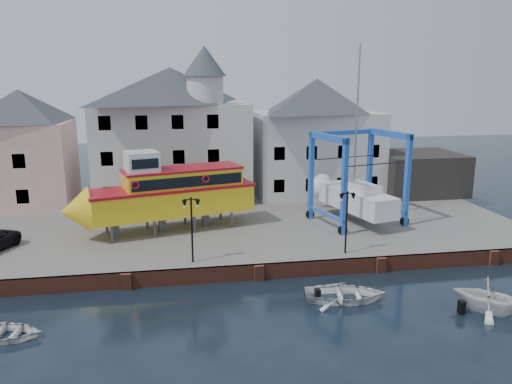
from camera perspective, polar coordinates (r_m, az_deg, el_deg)
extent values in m
plane|color=black|center=(31.51, 0.32, -10.03)|extent=(140.00, 140.00, 0.00)
cube|color=slate|center=(41.60, -2.28, -3.53)|extent=(44.00, 22.00, 1.00)
cube|color=brown|center=(31.43, 0.28, -9.11)|extent=(44.00, 0.25, 1.00)
cube|color=brown|center=(31.02, -14.61, -9.86)|extent=(0.60, 0.36, 1.00)
cube|color=brown|center=(31.27, 0.34, -9.22)|extent=(0.60, 0.36, 1.00)
cube|color=brown|center=(33.49, 14.09, -8.09)|extent=(0.60, 0.36, 1.00)
cube|color=brown|center=(37.33, 25.51, -6.80)|extent=(0.60, 0.36, 1.00)
cube|color=#D39A8E|center=(48.95, -24.87, 2.89)|extent=(8.00, 7.00, 7.50)
pyramid|color=#3A3E43|center=(48.42, -25.46, 8.89)|extent=(8.00, 7.00, 2.80)
cube|color=black|center=(45.93, -25.11, -0.47)|extent=(1.00, 0.08, 1.20)
cube|color=black|center=(45.39, -25.47, 3.21)|extent=(1.00, 0.08, 1.20)
cube|color=silver|center=(47.56, -9.50, 4.57)|extent=(14.00, 8.00, 9.00)
pyramid|color=#3A3E43|center=(47.07, -9.78, 11.94)|extent=(14.00, 8.00, 3.20)
cube|color=black|center=(44.54, -16.42, -0.15)|extent=(1.00, 0.08, 1.20)
cube|color=black|center=(44.27, -12.57, -0.01)|extent=(1.00, 0.08, 1.20)
cube|color=black|center=(44.20, -8.68, 0.14)|extent=(1.00, 0.08, 1.20)
cube|color=black|center=(44.33, -4.81, 0.28)|extent=(1.00, 0.08, 1.20)
cube|color=black|center=(43.98, -16.67, 3.66)|extent=(1.00, 0.08, 1.20)
cube|color=black|center=(43.70, -12.76, 3.83)|extent=(1.00, 0.08, 1.20)
cube|color=black|center=(43.63, -8.82, 3.98)|extent=(1.00, 0.08, 1.20)
cube|color=black|center=(43.77, -4.88, 4.11)|extent=(1.00, 0.08, 1.20)
cube|color=black|center=(43.62, -16.93, 7.55)|extent=(1.00, 0.08, 1.20)
cube|color=black|center=(43.34, -12.96, 7.74)|extent=(1.00, 0.08, 1.20)
cube|color=black|center=(43.27, -8.96, 7.91)|extent=(1.00, 0.08, 1.20)
cube|color=black|center=(43.41, -4.96, 8.03)|extent=(1.00, 0.08, 1.20)
cylinder|color=silver|center=(44.78, -5.84, 11.50)|extent=(3.20, 3.20, 2.40)
cone|color=#3A3E43|center=(44.79, -5.92, 14.69)|extent=(3.80, 3.80, 2.60)
cube|color=silver|center=(50.12, 6.78, 4.51)|extent=(12.00, 8.00, 8.00)
pyramid|color=#3A3E43|center=(49.61, 6.96, 10.92)|extent=(12.00, 8.00, 3.20)
cube|color=black|center=(45.67, 2.66, 0.69)|extent=(1.00, 0.08, 1.20)
cube|color=black|center=(46.39, 6.29, 0.82)|extent=(1.00, 0.08, 1.20)
cube|color=black|center=(47.28, 9.79, 0.94)|extent=(1.00, 0.08, 1.20)
cube|color=black|center=(48.35, 13.15, 1.05)|extent=(1.00, 0.08, 1.20)
cube|color=black|center=(45.13, 2.70, 4.42)|extent=(1.00, 0.08, 1.20)
cube|color=black|center=(45.85, 6.38, 4.49)|extent=(1.00, 0.08, 1.20)
cube|color=black|center=(46.76, 9.93, 4.54)|extent=(1.00, 0.08, 1.20)
cube|color=black|center=(47.84, 13.33, 4.57)|extent=(1.00, 0.08, 1.20)
cube|color=black|center=(52.33, 17.93, 2.10)|extent=(8.00, 7.00, 4.00)
cylinder|color=black|center=(31.21, -7.33, -4.50)|extent=(0.12, 0.12, 4.00)
cube|color=black|center=(30.66, -7.44, -0.84)|extent=(0.90, 0.06, 0.06)
sphere|color=black|center=(30.65, -7.44, -0.72)|extent=(0.16, 0.16, 0.16)
cone|color=black|center=(30.72, -8.17, -1.36)|extent=(0.32, 0.32, 0.45)
sphere|color=white|center=(30.76, -8.16, -1.69)|extent=(0.18, 0.18, 0.18)
cone|color=black|center=(30.74, -6.68, -1.30)|extent=(0.32, 0.32, 0.45)
sphere|color=white|center=(30.79, -6.67, -1.63)|extent=(0.18, 0.18, 0.18)
cylinder|color=black|center=(33.07, 10.28, -3.60)|extent=(0.12, 0.12, 4.00)
cube|color=black|center=(32.55, 10.43, -0.14)|extent=(0.90, 0.06, 0.06)
sphere|color=black|center=(32.54, 10.43, -0.02)|extent=(0.16, 0.16, 0.16)
cone|color=black|center=(32.48, 9.74, -0.63)|extent=(0.32, 0.32, 0.45)
sphere|color=white|center=(32.52, 9.73, -0.94)|extent=(0.18, 0.18, 0.18)
cone|color=black|center=(32.75, 11.07, -0.57)|extent=(0.32, 0.32, 0.45)
sphere|color=white|center=(32.79, 11.05, -0.88)|extent=(0.18, 0.18, 0.18)
cylinder|color=#59595E|center=(36.39, -16.13, -4.60)|extent=(0.25, 0.25, 1.29)
cylinder|color=#59595E|center=(38.68, -16.69, -3.60)|extent=(0.25, 0.25, 1.29)
cylinder|color=#59595E|center=(36.91, -11.51, -4.09)|extent=(0.25, 0.25, 1.29)
cylinder|color=#59595E|center=(39.17, -12.34, -3.14)|extent=(0.25, 0.25, 1.29)
cylinder|color=#59595E|center=(37.66, -7.05, -3.58)|extent=(0.25, 0.25, 1.29)
cylinder|color=#59595E|center=(39.87, -8.12, -2.67)|extent=(0.25, 0.25, 1.29)
cylinder|color=#59595E|center=(38.63, -2.80, -3.07)|extent=(0.25, 0.25, 1.29)
cylinder|color=#59595E|center=(40.79, -4.07, -2.21)|extent=(0.25, 0.25, 1.29)
cube|color=#59595E|center=(37.59, -15.77, -4.02)|extent=(0.61, 0.55, 1.29)
cube|color=#59595E|center=(38.22, -10.68, -3.46)|extent=(0.61, 0.55, 1.29)
cube|color=#59595E|center=(39.14, -5.80, -2.90)|extent=(0.61, 0.55, 1.29)
cube|color=yellow|center=(38.01, -9.53, -1.02)|extent=(12.47, 6.31, 1.89)
cone|color=yellow|center=(36.89, -20.01, -2.07)|extent=(2.68, 3.65, 3.27)
cube|color=#A80E1B|center=(37.78, -9.58, 0.50)|extent=(12.76, 6.51, 0.19)
cube|color=yellow|center=(37.88, -8.37, 1.51)|extent=(9.06, 5.08, 1.38)
cube|color=black|center=(36.47, -7.70, 1.15)|extent=(7.98, 2.22, 0.77)
cube|color=black|center=(39.28, -8.99, 1.96)|extent=(7.98, 2.22, 0.77)
cube|color=#A80E1B|center=(37.74, -8.40, 2.64)|extent=(9.25, 5.21, 0.15)
cube|color=white|center=(36.90, -12.93, 3.33)|extent=(2.74, 2.74, 1.56)
cube|color=black|center=(35.78, -12.55, 3.16)|extent=(1.83, 0.55, 0.69)
torus|color=#A80E1B|center=(35.49, -13.65, 0.78)|extent=(0.61, 0.27, 0.60)
torus|color=#A80E1B|center=(36.79, -5.76, 1.51)|extent=(0.61, 0.27, 0.60)
cube|color=blue|center=(36.47, 10.05, 0.49)|extent=(0.43, 0.43, 7.10)
cylinder|color=black|center=(37.28, 9.86, -4.31)|extent=(0.75, 0.42, 0.71)
cube|color=blue|center=(40.37, 6.31, 1.82)|extent=(0.43, 0.43, 7.10)
cylinder|color=black|center=(41.11, 6.20, -2.56)|extent=(0.75, 0.42, 0.71)
cube|color=blue|center=(39.93, 16.89, 1.20)|extent=(0.43, 0.43, 7.10)
cylinder|color=black|center=(40.67, 16.59, -3.21)|extent=(0.75, 0.42, 0.71)
cube|color=blue|center=(43.52, 12.84, 2.38)|extent=(0.43, 0.43, 7.10)
cylinder|color=black|center=(44.20, 12.64, -1.69)|extent=(0.75, 0.42, 0.71)
cube|color=blue|center=(37.86, 8.25, 6.19)|extent=(1.63, 5.00, 0.50)
cube|color=blue|center=(38.99, 7.97, -2.46)|extent=(1.52, 4.97, 0.21)
cube|color=blue|center=(41.20, 15.05, 6.43)|extent=(1.63, 5.00, 0.50)
cube|color=blue|center=(42.24, 14.58, -1.56)|extent=(1.52, 4.97, 0.21)
cube|color=blue|center=(41.38, 9.88, 6.71)|extent=(5.98, 1.88, 0.36)
cube|color=white|center=(40.35, 11.46, -0.88)|extent=(4.18, 7.95, 1.62)
cone|color=white|center=(43.99, 8.06, 0.40)|extent=(2.67, 2.16, 2.33)
cube|color=#59595E|center=(40.64, 11.39, -2.48)|extent=(0.70, 1.83, 0.71)
cube|color=white|center=(39.70, 11.96, 0.52)|extent=(2.34, 3.36, 0.61)
cylinder|color=#99999E|center=(39.75, 11.45, 8.26)|extent=(0.20, 0.20, 11.16)
cube|color=black|center=(38.28, 13.25, 3.09)|extent=(5.34, 1.50, 0.05)
cube|color=black|center=(41.20, 10.18, 3.91)|extent=(5.34, 1.50, 0.05)
imported|color=white|center=(29.37, 10.09, -12.04)|extent=(5.10, 4.05, 0.95)
imported|color=white|center=(30.34, 25.01, -12.27)|extent=(5.01, 4.95, 2.00)
imported|color=white|center=(27.97, -26.96, -14.68)|extent=(4.14, 3.24, 0.78)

